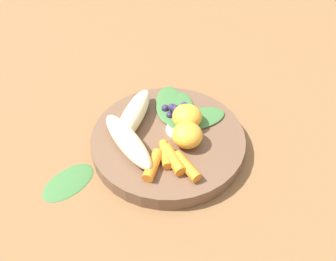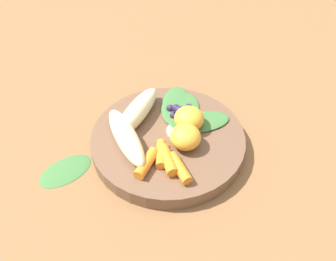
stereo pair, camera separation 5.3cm
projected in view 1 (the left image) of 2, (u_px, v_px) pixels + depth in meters
The scene contains 16 objects.
ground_plane at pixel (168, 146), 0.56m from camera, with size 2.40×2.40×0.00m, color brown.
bowl at pixel (168, 141), 0.55m from camera, with size 0.24×0.24×0.03m, color brown.
banana_peeled_left at pixel (128, 141), 0.51m from camera, with size 0.13×0.03×0.03m, color beige.
banana_peeled_right at pixel (134, 115), 0.55m from camera, with size 0.13×0.03×0.03m, color beige.
orange_segment_near at pixel (187, 117), 0.54m from camera, with size 0.05×0.05×0.04m, color #F4A833.
orange_segment_far at pixel (187, 135), 0.51m from camera, with size 0.05×0.05×0.04m, color #F4A833.
carrot_front at pixel (154, 165), 0.48m from camera, with size 0.02×0.02×0.05m, color orange.
carrot_mid_left at pixel (166, 154), 0.50m from camera, with size 0.01×0.01×0.05m, color orange.
carrot_mid_right at pixel (173, 159), 0.49m from camera, with size 0.02×0.02×0.05m, color orange.
carrot_rear at pixel (187, 166), 0.48m from camera, with size 0.02×0.02×0.05m, color orange.
blueberry_pile at pixel (176, 112), 0.56m from camera, with size 0.04×0.03×0.03m.
coconut_shred_patch at pixel (179, 130), 0.54m from camera, with size 0.04×0.04×0.00m, color white.
kale_leaf_left at pixel (198, 119), 0.56m from camera, with size 0.10×0.05×0.01m, color #3D7038.
kale_leaf_right at pixel (180, 110), 0.58m from camera, with size 0.10×0.05×0.01m, color #3D7038.
kale_leaf_rear at pixel (170, 104), 0.59m from camera, with size 0.10×0.05×0.01m, color #3D7038.
kale_leaf_stray at pixel (68, 181), 0.50m from camera, with size 0.08×0.05×0.01m, color #3D7038.
Camera 1 is at (-0.11, 0.36, 0.41)m, focal length 36.45 mm.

